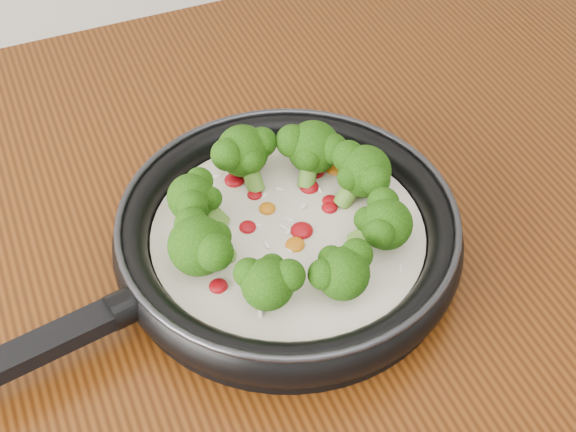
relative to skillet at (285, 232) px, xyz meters
name	(u,v)px	position (x,y,z in m)	size (l,w,h in m)	color
skillet	(285,232)	(0.00, 0.00, 0.00)	(0.49, 0.35, 0.08)	black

